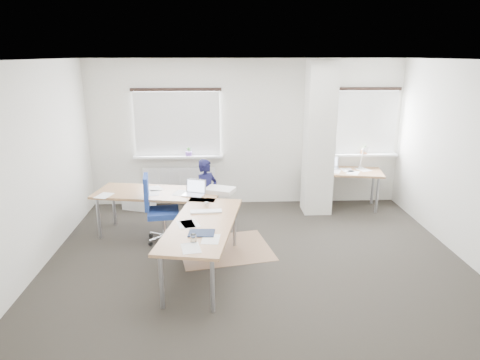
{
  "coord_description": "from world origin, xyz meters",
  "views": [
    {
      "loc": [
        -0.49,
        -5.63,
        2.87
      ],
      "look_at": [
        -0.19,
        0.9,
        0.94
      ],
      "focal_mm": 32.0,
      "sensor_mm": 36.0,
      "label": 1
    }
  ],
  "objects_px": {
    "desk_side": "(344,173)",
    "desk_main": "(182,208)",
    "task_chair": "(161,223)",
    "person": "(207,195)"
  },
  "relations": [
    {
      "from": "desk_main",
      "to": "desk_side",
      "type": "height_order",
      "value": "desk_side"
    },
    {
      "from": "desk_side",
      "to": "task_chair",
      "type": "bearing_deg",
      "value": -146.26
    },
    {
      "from": "desk_main",
      "to": "desk_side",
      "type": "relative_size",
      "value": 1.98
    },
    {
      "from": "person",
      "to": "task_chair",
      "type": "bearing_deg",
      "value": 167.74
    },
    {
      "from": "person",
      "to": "desk_side",
      "type": "bearing_deg",
      "value": -24.83
    },
    {
      "from": "desk_main",
      "to": "task_chair",
      "type": "relative_size",
      "value": 2.73
    },
    {
      "from": "desk_side",
      "to": "desk_main",
      "type": "bearing_deg",
      "value": -138.09
    },
    {
      "from": "desk_main",
      "to": "desk_side",
      "type": "distance_m",
      "value": 3.48
    },
    {
      "from": "desk_side",
      "to": "person",
      "type": "height_order",
      "value": "same"
    },
    {
      "from": "desk_main",
      "to": "task_chair",
      "type": "height_order",
      "value": "task_chair"
    }
  ]
}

